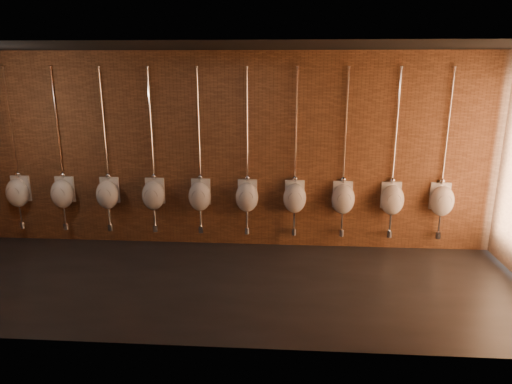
# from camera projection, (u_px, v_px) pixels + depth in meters

# --- Properties ---
(ground) EXTENTS (8.50, 8.50, 0.00)m
(ground) POSITION_uv_depth(u_px,v_px,m) (222.00, 283.00, 6.44)
(ground) COLOR black
(ground) RESTS_ON ground
(room_shell) EXTENTS (8.54, 3.04, 3.22)m
(room_shell) POSITION_uv_depth(u_px,v_px,m) (219.00, 142.00, 5.90)
(room_shell) COLOR black
(room_shell) RESTS_ON ground
(urinal_0) EXTENTS (0.38, 0.33, 2.72)m
(urinal_0) POSITION_uv_depth(u_px,v_px,m) (18.00, 192.00, 7.76)
(urinal_0) COLOR white
(urinal_0) RESTS_ON ground
(urinal_1) EXTENTS (0.38, 0.33, 2.72)m
(urinal_1) POSITION_uv_depth(u_px,v_px,m) (62.00, 193.00, 7.71)
(urinal_1) COLOR white
(urinal_1) RESTS_ON ground
(urinal_2) EXTENTS (0.38, 0.33, 2.72)m
(urinal_2) POSITION_uv_depth(u_px,v_px,m) (108.00, 193.00, 7.65)
(urinal_2) COLOR white
(urinal_2) RESTS_ON ground
(urinal_3) EXTENTS (0.38, 0.33, 2.72)m
(urinal_3) POSITION_uv_depth(u_px,v_px,m) (153.00, 194.00, 7.60)
(urinal_3) COLOR white
(urinal_3) RESTS_ON ground
(urinal_4) EXTENTS (0.38, 0.33, 2.72)m
(urinal_4) POSITION_uv_depth(u_px,v_px,m) (200.00, 195.00, 7.55)
(urinal_4) COLOR white
(urinal_4) RESTS_ON ground
(urinal_5) EXTENTS (0.38, 0.33, 2.72)m
(urinal_5) POSITION_uv_depth(u_px,v_px,m) (247.00, 196.00, 7.50)
(urinal_5) COLOR white
(urinal_5) RESTS_ON ground
(urinal_6) EXTENTS (0.38, 0.33, 2.72)m
(urinal_6) POSITION_uv_depth(u_px,v_px,m) (295.00, 197.00, 7.45)
(urinal_6) COLOR white
(urinal_6) RESTS_ON ground
(urinal_7) EXTENTS (0.38, 0.33, 2.72)m
(urinal_7) POSITION_uv_depth(u_px,v_px,m) (343.00, 198.00, 7.40)
(urinal_7) COLOR white
(urinal_7) RESTS_ON ground
(urinal_8) EXTENTS (0.38, 0.33, 2.72)m
(urinal_8) POSITION_uv_depth(u_px,v_px,m) (392.00, 199.00, 7.35)
(urinal_8) COLOR white
(urinal_8) RESTS_ON ground
(urinal_9) EXTENTS (0.38, 0.33, 2.72)m
(urinal_9) POSITION_uv_depth(u_px,v_px,m) (442.00, 200.00, 7.30)
(urinal_9) COLOR white
(urinal_9) RESTS_ON ground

